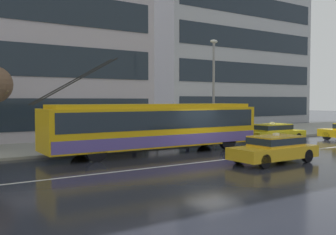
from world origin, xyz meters
name	(u,v)px	position (x,y,z in m)	size (l,w,h in m)	color
ground_plane	(214,156)	(0.00, 0.00, 0.00)	(160.00, 160.00, 0.00)	#20222B
sidewalk_slab	(131,140)	(0.00, 9.31, 0.07)	(80.00, 10.00, 0.14)	gray
lane_centre_line	(230,159)	(0.00, -1.20, 0.00)	(72.00, 0.14, 0.01)	silver
trolleybus	(156,126)	(-1.87, 2.71, 1.51)	(13.01, 2.76, 5.10)	#E6AC0F
taxi_oncoming_near	(274,148)	(0.98, -3.20, 0.70)	(4.40, 1.80, 1.39)	yellow
taxi_ahead_of_bus	(273,132)	(7.93, 2.98, 0.70)	(4.63, 1.91, 1.39)	yellow
bus_shelter	(122,115)	(-2.42, 5.90, 1.99)	(4.26, 1.72, 2.45)	gray
pedestrian_at_shelter	(135,119)	(-1.83, 5.21, 1.77)	(1.40, 1.40, 2.00)	#30334E
pedestrian_approaching_curb	(188,127)	(2.23, 5.38, 1.10)	(0.40, 0.40, 1.62)	navy
street_lamp	(214,81)	(4.07, 4.88, 4.21)	(0.60, 0.32, 6.91)	gray
office_tower_corner_right	(213,31)	(19.87, 23.87, 11.95)	(22.03, 14.20, 23.88)	#ADAFB4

